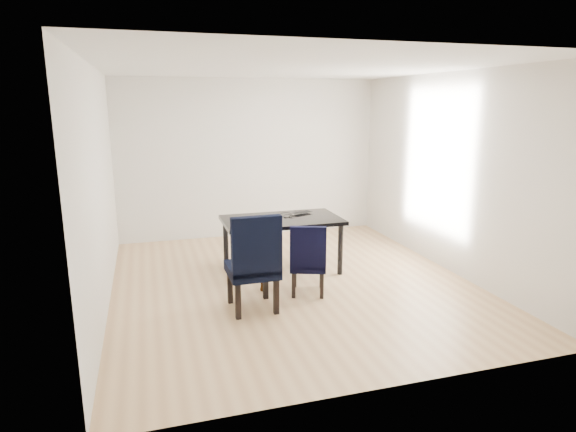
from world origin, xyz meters
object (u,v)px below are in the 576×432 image
object	(u,v)px
chair_left	(252,261)
laptop	(300,212)
dining_table	(282,245)
chair_right	(308,258)
child	(269,255)
plate	(254,222)

from	to	relation	value
chair_left	laptop	distance (m)	1.72
dining_table	chair_left	size ratio (longest dim) A/B	1.42
dining_table	chair_right	size ratio (longest dim) A/B	1.80
dining_table	child	xyz separation A→B (m)	(-0.35, -0.65, 0.08)
dining_table	laptop	xyz separation A→B (m)	(0.34, 0.24, 0.39)
dining_table	chair_left	bearing A→B (deg)	-120.50
dining_table	plate	distance (m)	0.59
dining_table	chair_right	world-z (taller)	chair_right
plate	laptop	xyz separation A→B (m)	(0.77, 0.39, 0.00)
chair_left	child	size ratio (longest dim) A/B	1.25
plate	child	bearing A→B (deg)	-81.39
chair_left	child	xyz separation A→B (m)	(0.32, 0.49, -0.11)
chair_left	chair_right	bearing A→B (deg)	18.21
plate	laptop	size ratio (longest dim) A/B	0.96
laptop	dining_table	bearing A→B (deg)	12.68
plate	dining_table	bearing A→B (deg)	19.40
child	plate	xyz separation A→B (m)	(-0.08, 0.50, 0.31)
chair_left	laptop	world-z (taller)	chair_left
chair_right	child	xyz separation A→B (m)	(-0.44, 0.22, 0.01)
chair_left	dining_table	bearing A→B (deg)	58.34
chair_right	child	size ratio (longest dim) A/B	0.98
chair_left	chair_right	distance (m)	0.81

